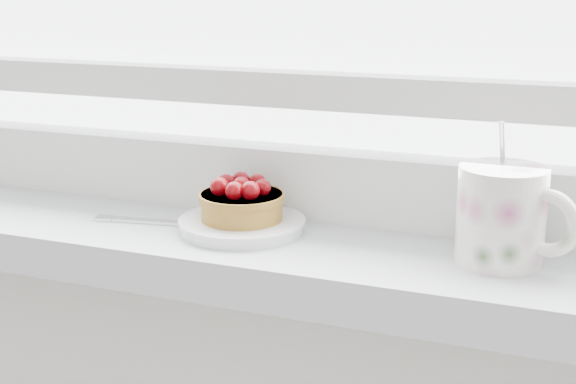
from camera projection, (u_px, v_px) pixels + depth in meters
The scene contains 4 objects.
saucer at pixel (242, 225), 0.78m from camera, with size 0.12×0.12×0.01m, color white.
raspberry_tart at pixel (242, 201), 0.77m from camera, with size 0.08×0.08×0.04m.
floral_mug at pixel (504, 214), 0.68m from camera, with size 0.12×0.10×0.12m.
fork at pixel (181, 223), 0.80m from camera, with size 0.19×0.05×0.00m.
Camera 1 is at (0.23, 1.22, 1.18)m, focal length 50.00 mm.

